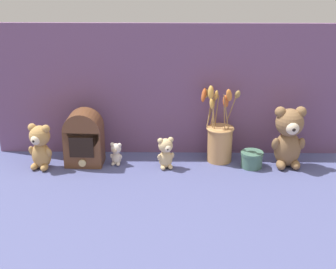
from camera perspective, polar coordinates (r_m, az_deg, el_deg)
ground_plane at (r=2.22m, az=-0.01°, el=-3.62°), size 4.00×4.00×0.00m
backdrop_wall at (r=2.27m, az=0.06°, el=4.92°), size 1.55×0.02×0.59m
teddy_bear_large at (r=2.23m, az=13.24°, el=-0.14°), size 0.14×0.14×0.27m
teddy_bear_medium at (r=2.23m, az=-13.99°, el=-1.20°), size 0.11×0.10×0.20m
teddy_bear_small at (r=2.18m, az=-0.26°, el=-1.99°), size 0.08×0.07×0.14m
teddy_bear_tiny at (r=2.23m, az=-5.77°, el=-2.09°), size 0.06×0.05×0.10m
flower_vase at (r=2.25m, az=5.74°, el=-0.40°), size 0.18×0.14×0.34m
vintage_radio at (r=2.23m, az=-9.32°, el=-0.37°), size 0.16×0.12×0.24m
decorative_tin_tall at (r=2.23m, az=9.26°, el=-2.73°), size 0.10×0.10×0.07m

